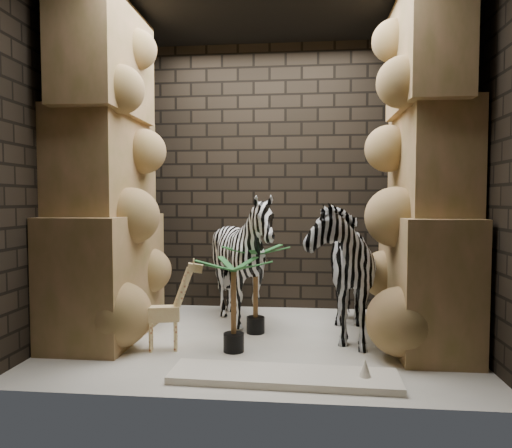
# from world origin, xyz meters

# --- Properties ---
(floor) EXTENTS (3.50, 3.50, 0.00)m
(floor) POSITION_xyz_m (0.00, 0.00, 0.00)
(floor) COLOR beige
(floor) RESTS_ON ground
(wall_back) EXTENTS (3.50, 0.00, 3.50)m
(wall_back) POSITION_xyz_m (0.00, 1.25, 1.50)
(wall_back) COLOR black
(wall_back) RESTS_ON ground
(wall_front) EXTENTS (3.50, 0.00, 3.50)m
(wall_front) POSITION_xyz_m (0.00, -1.25, 1.50)
(wall_front) COLOR black
(wall_front) RESTS_ON ground
(wall_left) EXTENTS (0.00, 3.00, 3.00)m
(wall_left) POSITION_xyz_m (-1.75, 0.00, 1.50)
(wall_left) COLOR black
(wall_left) RESTS_ON ground
(wall_right) EXTENTS (0.00, 3.00, 3.00)m
(wall_right) POSITION_xyz_m (1.75, 0.00, 1.50)
(wall_right) COLOR black
(wall_right) RESTS_ON ground
(rock_pillar_left) EXTENTS (0.68, 1.30, 3.00)m
(rock_pillar_left) POSITION_xyz_m (-1.40, 0.00, 1.50)
(rock_pillar_left) COLOR tan
(rock_pillar_left) RESTS_ON floor
(rock_pillar_right) EXTENTS (0.58, 1.25, 3.00)m
(rock_pillar_right) POSITION_xyz_m (1.42, 0.00, 1.50)
(rock_pillar_right) COLOR tan
(rock_pillar_right) RESTS_ON floor
(zebra_right) EXTENTS (0.68, 1.23, 1.44)m
(zebra_right) POSITION_xyz_m (0.70, 0.20, 0.72)
(zebra_right) COLOR white
(zebra_right) RESTS_ON floor
(zebra_left) EXTENTS (1.35, 1.52, 1.17)m
(zebra_left) POSITION_xyz_m (-0.20, 0.42, 0.58)
(zebra_left) COLOR white
(zebra_left) RESTS_ON floor
(giraffe_toy) EXTENTS (0.42, 0.22, 0.78)m
(giraffe_toy) POSITION_xyz_m (-0.76, -0.36, 0.39)
(giraffe_toy) COLOR #F5D68F
(giraffe_toy) RESTS_ON floor
(palm_front) EXTENTS (0.36, 0.36, 0.84)m
(palm_front) POSITION_xyz_m (-0.05, 0.21, 0.42)
(palm_front) COLOR #1E461A
(palm_front) RESTS_ON floor
(palm_back) EXTENTS (0.36, 0.36, 0.77)m
(palm_back) POSITION_xyz_m (-0.18, -0.33, 0.39)
(palm_back) COLOR #1E461A
(palm_back) RESTS_ON floor
(surfboard) EXTENTS (1.58, 0.43, 0.05)m
(surfboard) POSITION_xyz_m (0.25, -0.89, 0.03)
(surfboard) COLOR white
(surfboard) RESTS_ON floor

